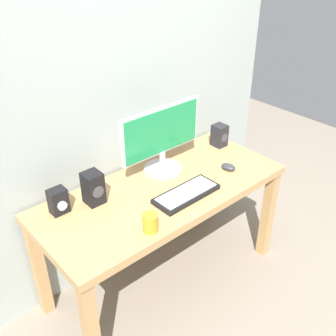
{
  "coord_description": "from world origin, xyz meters",
  "views": [
    {
      "loc": [
        -1.22,
        -1.43,
        1.99
      ],
      "look_at": [
        0.04,
        0.0,
        0.84
      ],
      "focal_mm": 42.64,
      "sensor_mm": 36.0,
      "label": 1
    }
  ],
  "objects_px": {
    "monitor": "(161,137)",
    "mouse": "(228,167)",
    "coffee_mug": "(150,223)",
    "speaker_right": "(219,135)",
    "speaker_left": "(93,188)",
    "keyboard_primary": "(186,194)",
    "audio_controller": "(58,201)",
    "desk": "(163,202)"
  },
  "relations": [
    {
      "from": "monitor",
      "to": "mouse",
      "type": "distance_m",
      "value": 0.45
    },
    {
      "from": "coffee_mug",
      "to": "speaker_right",
      "type": "bearing_deg",
      "value": 22.84
    },
    {
      "from": "mouse",
      "to": "speaker_left",
      "type": "relative_size",
      "value": 0.5
    },
    {
      "from": "speaker_right",
      "to": "speaker_left",
      "type": "distance_m",
      "value": 0.99
    },
    {
      "from": "coffee_mug",
      "to": "keyboard_primary",
      "type": "bearing_deg",
      "value": 16.14
    },
    {
      "from": "speaker_right",
      "to": "speaker_left",
      "type": "bearing_deg",
      "value": -179.98
    },
    {
      "from": "mouse",
      "to": "audio_controller",
      "type": "distance_m",
      "value": 1.03
    },
    {
      "from": "desk",
      "to": "speaker_right",
      "type": "bearing_deg",
      "value": 13.04
    },
    {
      "from": "mouse",
      "to": "desk",
      "type": "bearing_deg",
      "value": 153.35
    },
    {
      "from": "mouse",
      "to": "speaker_left",
      "type": "distance_m",
      "value": 0.84
    },
    {
      "from": "monitor",
      "to": "keyboard_primary",
      "type": "xyz_separation_m",
      "value": [
        -0.08,
        -0.31,
        -0.2
      ]
    },
    {
      "from": "desk",
      "to": "speaker_right",
      "type": "height_order",
      "value": "speaker_right"
    },
    {
      "from": "desk",
      "to": "speaker_right",
      "type": "relative_size",
      "value": 9.88
    },
    {
      "from": "speaker_left",
      "to": "speaker_right",
      "type": "bearing_deg",
      "value": 0.02
    },
    {
      "from": "desk",
      "to": "keyboard_primary",
      "type": "relative_size",
      "value": 3.78
    },
    {
      "from": "desk",
      "to": "mouse",
      "type": "xyz_separation_m",
      "value": [
        0.43,
        -0.11,
        0.11
      ]
    },
    {
      "from": "keyboard_primary",
      "to": "monitor",
      "type": "bearing_deg",
      "value": 74.89
    },
    {
      "from": "coffee_mug",
      "to": "mouse",
      "type": "bearing_deg",
      "value": 10.16
    },
    {
      "from": "monitor",
      "to": "keyboard_primary",
      "type": "distance_m",
      "value": 0.38
    },
    {
      "from": "audio_controller",
      "to": "coffee_mug",
      "type": "xyz_separation_m",
      "value": [
        0.26,
        -0.43,
        -0.02
      ]
    },
    {
      "from": "monitor",
      "to": "mouse",
      "type": "xyz_separation_m",
      "value": [
        0.3,
        -0.27,
        -0.2
      ]
    },
    {
      "from": "mouse",
      "to": "speaker_right",
      "type": "relative_size",
      "value": 0.61
    },
    {
      "from": "keyboard_primary",
      "to": "desk",
      "type": "bearing_deg",
      "value": 109.14
    },
    {
      "from": "keyboard_primary",
      "to": "speaker_left",
      "type": "bearing_deg",
      "value": 145.03
    },
    {
      "from": "mouse",
      "to": "speaker_right",
      "type": "xyz_separation_m",
      "value": [
        0.19,
        0.26,
        0.06
      ]
    },
    {
      "from": "speaker_left",
      "to": "coffee_mug",
      "type": "xyz_separation_m",
      "value": [
        0.08,
        -0.38,
        -0.04
      ]
    },
    {
      "from": "monitor",
      "to": "keyboard_primary",
      "type": "relative_size",
      "value": 1.44
    },
    {
      "from": "keyboard_primary",
      "to": "speaker_right",
      "type": "distance_m",
      "value": 0.65
    },
    {
      "from": "speaker_left",
      "to": "audio_controller",
      "type": "bearing_deg",
      "value": 166.78
    },
    {
      "from": "audio_controller",
      "to": "mouse",
      "type": "bearing_deg",
      "value": -16.96
    },
    {
      "from": "audio_controller",
      "to": "coffee_mug",
      "type": "relative_size",
      "value": 1.43
    },
    {
      "from": "mouse",
      "to": "monitor",
      "type": "bearing_deg",
      "value": 125.49
    },
    {
      "from": "monitor",
      "to": "speaker_right",
      "type": "bearing_deg",
      "value": -2.01
    },
    {
      "from": "keyboard_primary",
      "to": "audio_controller",
      "type": "relative_size",
      "value": 2.82
    },
    {
      "from": "audio_controller",
      "to": "speaker_left",
      "type": "bearing_deg",
      "value": -13.22
    },
    {
      "from": "speaker_left",
      "to": "coffee_mug",
      "type": "bearing_deg",
      "value": -78.71
    },
    {
      "from": "mouse",
      "to": "coffee_mug",
      "type": "distance_m",
      "value": 0.73
    },
    {
      "from": "speaker_left",
      "to": "audio_controller",
      "type": "xyz_separation_m",
      "value": [
        -0.18,
        0.04,
        -0.02
      ]
    },
    {
      "from": "desk",
      "to": "speaker_left",
      "type": "relative_size",
      "value": 8.11
    },
    {
      "from": "speaker_right",
      "to": "coffee_mug",
      "type": "relative_size",
      "value": 1.54
    },
    {
      "from": "desk",
      "to": "monitor",
      "type": "xyz_separation_m",
      "value": [
        0.13,
        0.16,
        0.31
      ]
    },
    {
      "from": "keyboard_primary",
      "to": "coffee_mug",
      "type": "xyz_separation_m",
      "value": [
        -0.33,
        -0.1,
        0.03
      ]
    }
  ]
}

